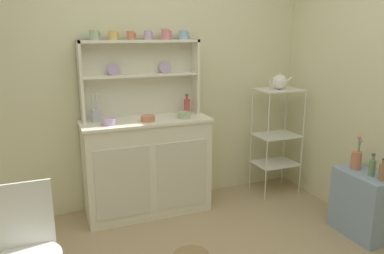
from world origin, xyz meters
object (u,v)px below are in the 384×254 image
cup_sage_0 (94,35)px  porcelain_teapot (279,82)px  vinegar_bottle (383,171)px  bakers_rack (277,129)px  hutch_shelf_unit (140,72)px  wire_chair (27,243)px  oil_bottle (372,167)px  flower_vase (357,159)px  bowl_mixing_large (109,122)px  side_shelf_blue (363,204)px  jam_bottle (187,106)px  hutch_cabinet (147,165)px  utensil_jar (96,115)px

cup_sage_0 → porcelain_teapot: bearing=-5.7°
vinegar_bottle → bakers_rack: bearing=98.3°
hutch_shelf_unit → cup_sage_0: bearing=-173.8°
porcelain_teapot → vinegar_bottle: bearing=-81.6°
wire_chair → oil_bottle: (2.55, 0.00, 0.10)m
flower_vase → oil_bottle: 0.17m
bowl_mixing_large → oil_bottle: 2.18m
bowl_mixing_large → vinegar_bottle: bearing=-31.7°
flower_vase → bowl_mixing_large: bearing=154.7°
side_shelf_blue → bowl_mixing_large: 2.24m
hutch_shelf_unit → porcelain_teapot: 1.39m
bakers_rack → bowl_mixing_large: 1.73m
vinegar_bottle → cup_sage_0: bearing=145.0°
bakers_rack → jam_bottle: 1.00m
hutch_shelf_unit → flower_vase: bearing=-36.1°
wire_chair → vinegar_bottle: size_ratio=4.77×
hutch_cabinet → bowl_mixing_large: bearing=-167.8°
jam_bottle → flower_vase: bearing=-43.3°
cup_sage_0 → flower_vase: bearing=-29.3°
wire_chair → porcelain_teapot: size_ratio=3.54×
hutch_shelf_unit → wire_chair: size_ratio=1.28×
side_shelf_blue → wire_chair: 2.56m
flower_vase → hutch_shelf_unit: bearing=143.9°
side_shelf_blue → wire_chair: (-2.55, -0.05, 0.24)m
porcelain_teapot → flower_vase: 1.08m
hutch_shelf_unit → wire_chair: bearing=-127.6°
jam_bottle → hutch_shelf_unit: bearing=169.7°
side_shelf_blue → flower_vase: flower_vase is taller
oil_bottle → bakers_rack: bearing=99.2°
cup_sage_0 → oil_bottle: cup_sage_0 is taller
wire_chair → oil_bottle: size_ratio=4.64×
bowl_mixing_large → porcelain_teapot: porcelain_teapot is taller
porcelain_teapot → flower_vase: (0.18, -0.91, -0.54)m
oil_bottle → cup_sage_0: bearing=147.1°
porcelain_teapot → flower_vase: porcelain_teapot is taller
side_shelf_blue → cup_sage_0: 2.66m
hutch_shelf_unit → flower_vase: 2.03m
vinegar_bottle → wire_chair: bearing=177.7°
cup_sage_0 → jam_bottle: bearing=-2.5°
bakers_rack → oil_bottle: (0.17, -1.08, -0.07)m
hutch_shelf_unit → utensil_jar: bearing=-168.5°
flower_vase → bakers_rack: bearing=100.8°
wire_chair → bowl_mixing_large: 1.32m
cup_sage_0 → bowl_mixing_large: size_ratio=0.76×
cup_sage_0 → vinegar_bottle: (1.94, -1.36, -1.02)m
bowl_mixing_large → porcelain_teapot: (1.71, 0.02, 0.26)m
flower_vase → vinegar_bottle: (-0.00, -0.27, -0.02)m
utensil_jar → oil_bottle: 2.34m
cup_sage_0 → bowl_mixing_large: cup_sage_0 is taller
porcelain_teapot → vinegar_bottle: porcelain_teapot is taller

